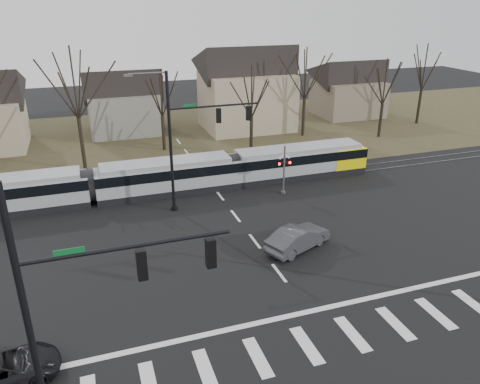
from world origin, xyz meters
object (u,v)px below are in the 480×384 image
object	(u,v)px
suv	(0,371)
rail_crossing_signal	(284,172)
sedan	(298,238)
tram	(165,176)

from	to	relation	value
suv	rail_crossing_signal	world-z (taller)	rail_crossing_signal
sedan	rail_crossing_signal	size ratio (longest dim) A/B	1.21
sedan	rail_crossing_signal	distance (m)	9.07
rail_crossing_signal	suv	bearing A→B (deg)	-142.22
tram	sedan	bearing A→B (deg)	-62.21
tram	suv	bearing A→B (deg)	-119.34
sedan	suv	distance (m)	17.49
sedan	suv	world-z (taller)	sedan
tram	rail_crossing_signal	distance (m)	9.55
tram	rail_crossing_signal	bearing A→B (deg)	-19.63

